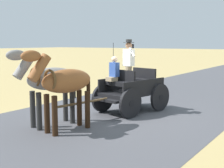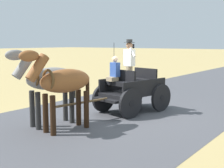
% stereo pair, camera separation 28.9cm
% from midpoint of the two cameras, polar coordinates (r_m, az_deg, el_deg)
% --- Properties ---
extents(ground_plane, '(200.00, 200.00, 0.00)m').
position_cam_midpoint_polar(ground_plane, '(10.54, 1.45, -5.42)').
color(ground_plane, tan).
extents(road_surface, '(6.77, 160.00, 0.01)m').
position_cam_midpoint_polar(road_surface, '(10.54, 1.45, -5.40)').
color(road_surface, '#4C4C51').
rests_on(road_surface, ground).
extents(horse_drawn_carriage, '(1.84, 4.51, 2.50)m').
position_cam_midpoint_polar(horse_drawn_carriage, '(10.62, 2.61, -0.85)').
color(horse_drawn_carriage, black).
rests_on(horse_drawn_carriage, ground).
extents(horse_near_side, '(0.84, 2.15, 2.21)m').
position_cam_midpoint_polar(horse_near_side, '(8.31, -9.92, 0.18)').
color(horse_near_side, brown).
rests_on(horse_near_side, ground).
extents(horse_off_side, '(0.91, 2.15, 2.21)m').
position_cam_midpoint_polar(horse_off_side, '(8.91, -12.57, 0.62)').
color(horse_off_side, gray).
rests_on(horse_off_side, ground).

